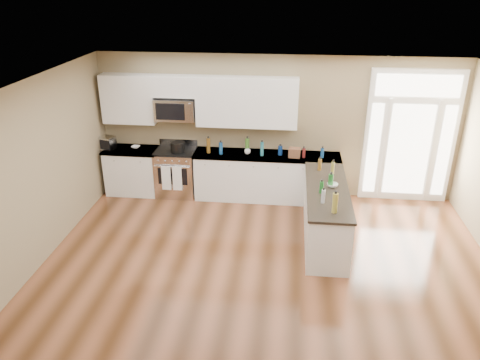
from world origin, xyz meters
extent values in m
plane|color=#472814|center=(0.00, 0.00, 0.00)|extent=(8.00, 8.00, 0.00)
plane|color=#8B7A58|center=(0.00, 4.00, 1.40)|extent=(7.00, 0.00, 7.00)
plane|color=white|center=(0.00, 0.00, 2.80)|extent=(8.00, 8.00, 0.00)
cube|color=white|center=(-2.87, 3.69, 0.45)|extent=(1.06, 0.62, 0.90)
cube|color=black|center=(-2.87, 3.69, 0.05)|extent=(1.02, 0.52, 0.10)
cube|color=black|center=(-2.87, 3.69, 0.92)|extent=(1.10, 0.66, 0.04)
cube|color=white|center=(-0.16, 3.69, 0.45)|extent=(2.81, 0.62, 0.90)
cube|color=black|center=(-0.16, 3.69, 0.05)|extent=(2.77, 0.52, 0.10)
cube|color=black|center=(-0.16, 3.69, 0.92)|extent=(2.85, 0.66, 0.04)
cube|color=white|center=(0.93, 2.24, 0.45)|extent=(0.65, 2.28, 0.90)
cube|color=black|center=(0.93, 2.24, 0.05)|extent=(0.61, 2.18, 0.10)
cube|color=black|center=(0.93, 2.24, 0.92)|extent=(0.69, 2.32, 0.04)
cube|color=white|center=(-2.88, 3.83, 1.93)|extent=(1.04, 0.33, 0.95)
cube|color=white|center=(-0.57, 3.83, 1.93)|extent=(1.94, 0.33, 0.95)
cube|color=white|center=(-1.95, 3.83, 2.20)|extent=(0.82, 0.33, 0.40)
cube|color=silver|center=(-1.95, 3.80, 1.76)|extent=(0.78, 0.40, 0.42)
cube|color=black|center=(-2.01, 3.59, 1.76)|extent=(0.56, 0.01, 0.32)
cube|color=white|center=(2.55, 3.96, 1.30)|extent=(1.70, 0.08, 2.60)
cube|color=white|center=(2.55, 3.91, 1.05)|extent=(0.78, 0.02, 1.80)
cube|color=white|center=(1.89, 3.91, 1.05)|extent=(0.22, 0.02, 1.80)
cube|color=white|center=(3.21, 3.91, 1.05)|extent=(0.22, 0.02, 1.80)
cube|color=white|center=(2.55, 3.91, 2.30)|extent=(1.50, 0.02, 0.40)
cube|color=silver|center=(-1.98, 3.69, 0.46)|extent=(0.78, 0.64, 0.92)
cube|color=black|center=(-1.98, 3.69, 0.94)|extent=(0.78, 0.60, 0.03)
cube|color=silver|center=(-1.98, 3.99, 1.01)|extent=(0.78, 0.04, 0.14)
cube|color=black|center=(-1.98, 3.36, 0.52)|extent=(0.58, 0.01, 0.34)
cylinder|color=silver|center=(-1.98, 3.34, 0.74)|extent=(0.70, 0.02, 0.02)
cube|color=white|center=(-2.10, 3.33, 0.50)|extent=(0.18, 0.02, 0.50)
cube|color=white|center=(-1.88, 3.33, 0.50)|extent=(0.18, 0.02, 0.50)
cylinder|color=black|center=(-1.90, 3.61, 1.06)|extent=(0.34, 0.34, 0.22)
cube|color=silver|center=(-3.35, 3.64, 1.07)|extent=(0.36, 0.32, 0.26)
cube|color=brown|center=(0.37, 3.60, 1.03)|extent=(0.23, 0.17, 0.18)
imported|color=white|center=(-2.81, 3.75, 0.96)|extent=(0.19, 0.19, 0.04)
imported|color=white|center=(1.01, 2.31, 0.97)|extent=(0.19, 0.19, 0.06)
imported|color=white|center=(-0.53, 3.67, 0.99)|extent=(0.13, 0.13, 0.09)
cylinder|color=#19591E|center=(0.98, 2.35, 1.04)|extent=(0.08, 0.08, 0.20)
cylinder|color=navy|center=(-1.05, 3.61, 1.06)|extent=(0.07, 0.07, 0.23)
cylinder|color=brown|center=(-1.30, 3.66, 1.09)|extent=(0.07, 0.07, 0.30)
cylinder|color=olive|center=(0.97, 1.40, 1.09)|extent=(0.08, 0.08, 0.31)
cylinder|color=#26727F|center=(-0.25, 3.62, 1.08)|extent=(0.06, 0.06, 0.27)
cylinder|color=#591919|center=(0.55, 3.60, 1.03)|extent=(0.06, 0.06, 0.18)
cylinder|color=#B2B2B7|center=(0.82, 1.70, 1.05)|extent=(0.06, 0.06, 0.22)
cylinder|color=navy|center=(0.10, 3.69, 1.03)|extent=(0.08, 0.08, 0.18)
cylinder|color=#3F7226|center=(-0.55, 3.77, 1.08)|extent=(0.08, 0.08, 0.28)
cylinder|color=#19591E|center=(0.81, 2.05, 1.04)|extent=(0.06, 0.06, 0.20)
cylinder|color=navy|center=(0.90, 3.64, 1.03)|extent=(0.06, 0.06, 0.18)
cylinder|color=brown|center=(0.82, 3.00, 1.05)|extent=(0.07, 0.07, 0.21)
cylinder|color=olive|center=(1.03, 2.70, 1.08)|extent=(0.06, 0.06, 0.28)
camera|label=1|loc=(0.27, -4.83, 4.18)|focal=35.00mm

